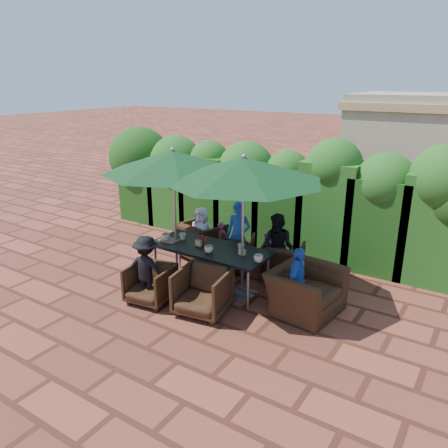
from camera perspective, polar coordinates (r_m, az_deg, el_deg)
The scene contains 30 objects.
ground at distance 8.21m, azimuth -2.40°, elevation -7.37°, with size 80.00×80.00×0.00m, color brown.
dining_table at distance 7.73m, azimuth -1.84°, elevation -3.60°, with size 2.16×0.90×0.75m.
umbrella_left at distance 7.66m, azimuth -6.69°, elevation 8.09°, with size 2.46×2.46×2.46m.
umbrella_right at distance 6.94m, azimuth 2.60°, elevation 7.13°, with size 2.59×2.59×2.46m.
chair_far_left at distance 9.09m, azimuth -2.92°, elevation -1.88°, with size 0.81×0.76×0.84m, color black.
chair_far_mid at distance 8.69m, azimuth 1.61°, elevation -3.31°, with size 0.68×0.64×0.70m, color black.
chair_far_right at distance 8.23m, azimuth 7.61°, elevation -4.58°, with size 0.74×0.69×0.76m, color black.
chair_near_left at distance 7.44m, azimuth -9.60°, elevation -7.47°, with size 0.69×0.65×0.71m, color black.
chair_near_right at distance 6.99m, azimuth -2.81°, elevation -8.53°, with size 0.78×0.73×0.81m, color black.
chair_end_right at distance 7.10m, azimuth 10.67°, elevation -7.68°, with size 1.11×0.72×0.97m, color black.
adult_far_left at distance 8.91m, azimuth -2.93°, elevation -1.32°, with size 0.56×0.33×1.13m, color white.
adult_far_mid at distance 8.49m, azimuth 1.89°, elevation -1.55°, with size 0.48×0.39×1.34m, color blue.
adult_far_right at distance 8.06m, azimuth 7.06°, elevation -3.09°, with size 0.61×0.37×1.27m, color black.
adult_near_left at distance 7.40m, azimuth -10.09°, elevation -5.78°, with size 0.74×0.34×1.15m, color black.
adult_end_right at distance 6.94m, azimuth 9.53°, elevation -7.51°, with size 0.66×0.33×1.13m, color blue.
child_left at distance 8.92m, azimuth -0.44°, elevation -2.31°, with size 0.30×0.24×0.82m, color #D34A6E.
child_right at distance 8.47m, azimuth 5.56°, elevation -3.67°, with size 0.29×0.23×0.80m, color #884595.
pedestrian_a at distance 10.81m, azimuth 18.41°, elevation 3.08°, with size 1.65×0.59×1.76m, color green.
pedestrian_b at distance 10.92m, azimuth 23.61°, elevation 2.23°, with size 0.78×0.48×1.63m, color #D34A6E.
cup_a at distance 8.08m, azimuth -7.61°, elevation -1.69°, with size 0.16×0.16×0.13m, color beige.
cup_b at distance 8.08m, azimuth -5.44°, elevation -1.63°, with size 0.13×0.13×0.12m, color beige.
cup_c at distance 7.46m, azimuth -2.00°, elevation -3.31°, with size 0.15×0.15×0.12m, color beige.
cup_d at distance 7.55m, azimuth 2.27°, elevation -3.06°, with size 0.13×0.13×0.12m, color beige.
cup_e at distance 7.10m, azimuth 4.52°, elevation -4.51°, with size 0.15×0.15×0.12m, color beige.
ketchup_bottle at distance 7.81m, azimuth -2.80°, elevation -2.10°, with size 0.04×0.04×0.17m, color #B20C0A.
sauce_bottle at distance 7.74m, azimuth -2.27°, elevation -2.28°, with size 0.04×0.04×0.17m, color #4C230C.
serving_tray at distance 8.08m, azimuth -7.15°, elevation -2.10°, with size 0.35×0.25×0.02m, color #956848.
number_block_left at distance 7.77m, azimuth -3.32°, elevation -2.50°, with size 0.12×0.06×0.10m, color #DCB271.
number_block_right at distance 7.38m, azimuth 2.39°, elevation -3.66°, with size 0.12×0.06×0.10m, color #DCB271.
hedge_wall at distance 9.66m, azimuth 5.31°, elevation 4.96°, with size 9.10×1.60×2.54m.
Camera 1 is at (4.31, -6.01, 3.58)m, focal length 35.00 mm.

